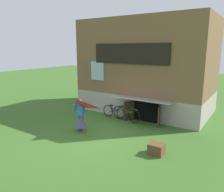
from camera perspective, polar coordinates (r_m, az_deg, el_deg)
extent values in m
plane|color=#386023|center=(10.15, -4.03, -10.01)|extent=(60.00, 60.00, 0.00)
cube|color=#9E998E|center=(14.26, 8.79, -0.93)|extent=(7.57, 4.42, 1.25)
cube|color=brown|center=(13.90, 9.16, 10.20)|extent=(7.57, 4.42, 4.25)
cube|color=black|center=(11.88, 4.59, 10.83)|extent=(4.41, 0.08, 1.07)
cube|color=#9EB7C6|center=(11.90, 4.63, 10.84)|extent=(4.25, 0.04, 0.95)
cube|color=#9EB7C6|center=(13.14, -3.78, 6.50)|extent=(0.90, 0.06, 1.10)
cube|color=black|center=(11.90, 8.75, -4.07)|extent=(1.40, 0.03, 1.05)
cube|color=#3D2B1E|center=(12.03, 4.50, -3.79)|extent=(0.35, 0.66, 1.05)
cube|color=#3D2B1E|center=(11.34, 12.05, -5.03)|extent=(0.25, 0.69, 1.05)
cube|color=#999EA8|center=(11.24, 7.73, -0.90)|extent=(3.16, 1.09, 0.18)
cylinder|color=#474C75|center=(10.62, -8.35, -6.87)|extent=(0.14, 0.14, 0.77)
cylinder|color=#474C75|center=(10.52, -7.69, -7.04)|extent=(0.14, 0.14, 0.77)
cone|color=#474C75|center=(10.53, -8.04, -6.36)|extent=(0.52, 0.52, 0.58)
cube|color=#3366B7|center=(10.37, -8.13, -3.51)|extent=(0.34, 0.20, 0.55)
cylinder|color=#3366B7|center=(10.44, -9.40, -3.29)|extent=(0.16, 0.31, 0.51)
cylinder|color=#3366B7|center=(10.15, -7.58, -3.68)|extent=(0.16, 0.31, 0.51)
cube|color=maroon|center=(10.27, -8.39, -2.38)|extent=(0.20, 0.08, 0.36)
sphere|color=#D8AD8E|center=(10.28, -8.19, -1.48)|extent=(0.21, 0.21, 0.21)
pyramid|color=red|center=(9.61, -8.91, -3.45)|extent=(1.12, 0.93, 0.60)
cylinder|color=beige|center=(10.00, -7.56, -4.68)|extent=(0.01, 0.73, 0.51)
cylinder|color=red|center=(10.08, -7.22, -7.97)|extent=(0.03, 0.03, 0.75)
torus|color=black|center=(11.60, 5.70, -5.21)|extent=(0.75, 0.14, 0.75)
torus|color=black|center=(12.19, 1.77, -4.28)|extent=(0.75, 0.14, 0.75)
cylinder|color=#287A3D|center=(11.83, 3.70, -3.84)|extent=(0.76, 0.14, 0.04)
cylinder|color=#287A3D|center=(11.86, 3.69, -4.41)|extent=(0.84, 0.15, 0.30)
cylinder|color=#287A3D|center=(11.98, 2.73, -3.62)|extent=(0.04, 0.04, 0.42)
cube|color=black|center=(11.92, 2.74, -2.64)|extent=(0.20, 0.08, 0.05)
cylinder|color=#287A3D|center=(11.49, 5.74, -3.44)|extent=(0.44, 0.09, 0.03)
torus|color=black|center=(12.13, 2.51, -4.55)|extent=(0.68, 0.07, 0.68)
torus|color=black|center=(12.63, -0.99, -3.85)|extent=(0.68, 0.07, 0.68)
cylinder|color=black|center=(12.33, 0.73, -3.42)|extent=(0.69, 0.06, 0.04)
cylinder|color=black|center=(12.36, 0.73, -3.91)|extent=(0.75, 0.06, 0.27)
cylinder|color=black|center=(12.45, -0.14, -3.26)|extent=(0.04, 0.04, 0.38)
cube|color=black|center=(12.41, -0.14, -2.41)|extent=(0.20, 0.08, 0.05)
cylinder|color=black|center=(12.04, 2.52, -3.04)|extent=(0.44, 0.04, 0.03)
cube|color=brown|center=(8.52, 11.38, -13.26)|extent=(0.54, 0.46, 0.41)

